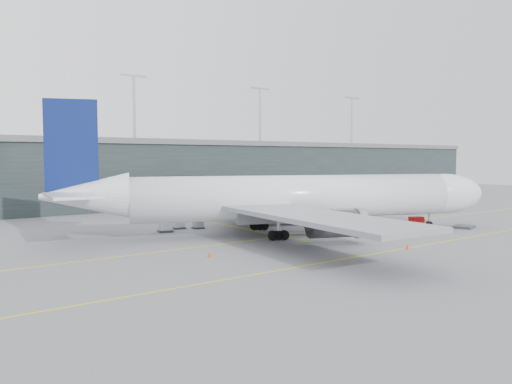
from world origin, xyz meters
TOP-DOWN VIEW (x-y plane):
  - ground at (0.00, 0.00)m, footprint 320.00×320.00m
  - taxiline_a at (0.00, -4.00)m, footprint 160.00×0.25m
  - taxiline_b at (0.00, -20.00)m, footprint 160.00×0.25m
  - taxiline_lead_main at (5.00, 20.00)m, footprint 0.25×60.00m
  - terminal at (-0.00, 58.00)m, footprint 240.00×36.00m
  - main_aircraft at (7.66, -2.77)m, footprint 63.99×59.13m
  - jet_bridge at (19.54, 25.12)m, footprint 8.30×45.91m
  - gse_cart at (29.86, -8.14)m, footprint 2.41×1.83m
  - baggage_dolly at (33.60, -14.39)m, footprint 4.01×3.55m
  - uld_a at (-6.48, 9.82)m, footprint 2.50×2.17m
  - uld_b at (-3.29, 11.61)m, footprint 2.17×1.85m
  - uld_c at (-0.67, 10.11)m, footprint 1.89×1.58m
  - cone_nose at (34.91, -6.25)m, footprint 0.44×0.44m
  - cone_wing_stbd at (11.00, -20.51)m, footprint 0.43×0.43m
  - cone_wing_port at (11.25, 10.92)m, footprint 0.50×0.50m
  - cone_tail at (-10.92, -10.31)m, footprint 0.44×0.44m

SIDE VIEW (x-z plane):
  - ground at x=0.00m, z-range 0.00..0.00m
  - taxiline_a at x=0.00m, z-range 0.00..0.02m
  - taxiline_b at x=0.00m, z-range 0.00..0.02m
  - taxiline_lead_main at x=5.00m, z-range 0.00..0.02m
  - baggage_dolly at x=33.60m, z-range 0.03..0.37m
  - cone_wing_stbd at x=11.00m, z-range 0.00..0.69m
  - cone_tail at x=-10.92m, z-range 0.00..0.69m
  - cone_nose at x=34.91m, z-range 0.00..0.70m
  - cone_wing_port at x=11.25m, z-range 0.00..0.80m
  - gse_cart at x=29.86m, z-range 0.08..1.55m
  - uld_c at x=-0.67m, z-range 0.04..1.63m
  - uld_b at x=-3.29m, z-range 0.05..1.83m
  - uld_a at x=-6.48m, z-range 0.05..2.04m
  - jet_bridge at x=19.54m, z-range 1.74..8.73m
  - main_aircraft at x=7.66m, z-range -4.10..14.58m
  - terminal at x=0.00m, z-range -6.88..22.12m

